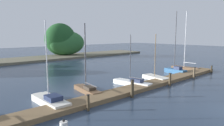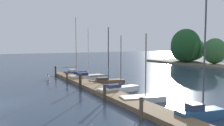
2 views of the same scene
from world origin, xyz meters
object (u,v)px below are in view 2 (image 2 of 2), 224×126
(sailboat_5, at_px, (201,111))
(mooring_piling_1, at_px, (67,77))
(sailboat_4, at_px, (144,98))
(channel_buoy_1, at_px, (48,78))
(mooring_piling_2, at_px, (80,81))
(sailboat_2, at_px, (107,80))
(mooring_piling_4, at_px, (141,109))
(sailboat_0, at_px, (75,72))
(mooring_piling_0, at_px, (56,71))
(sailboat_1, at_px, (87,76))
(mooring_piling_3, at_px, (105,93))
(sailboat_3, at_px, (119,89))

(sailboat_5, relative_size, mooring_piling_1, 7.09)
(sailboat_4, xyz_separation_m, channel_buoy_1, (-13.94, -4.19, 0.02))
(sailboat_4, distance_m, sailboat_5, 5.15)
(sailboat_4, bearing_deg, mooring_piling_2, 122.21)
(sailboat_2, xyz_separation_m, mooring_piling_4, (12.48, -3.77, 0.32))
(sailboat_0, relative_size, mooring_piling_2, 5.27)
(sailboat_0, distance_m, sailboat_2, 8.77)
(mooring_piling_0, distance_m, mooring_piling_4, 20.63)
(sailboat_1, xyz_separation_m, mooring_piling_2, (5.74, -2.90, 0.42))
(mooring_piling_1, xyz_separation_m, mooring_piling_3, (9.93, -0.04, 0.09))
(sailboat_2, relative_size, mooring_piling_0, 4.64)
(sailboat_0, relative_size, mooring_piling_0, 6.00)
(mooring_piling_1, relative_size, channel_buoy_1, 1.65)
(mooring_piling_1, relative_size, mooring_piling_2, 0.76)
(sailboat_1, distance_m, sailboat_5, 17.74)
(mooring_piling_4, bearing_deg, mooring_piling_2, 179.66)
(sailboat_3, bearing_deg, channel_buoy_1, 104.49)
(sailboat_1, bearing_deg, mooring_piling_4, -100.34)
(mooring_piling_0, bearing_deg, sailboat_5, 7.88)
(sailboat_0, relative_size, mooring_piling_1, 6.92)
(mooring_piling_2, bearing_deg, mooring_piling_1, 179.87)
(mooring_piling_1, distance_m, channel_buoy_1, 3.10)
(sailboat_1, relative_size, channel_buoy_1, 8.88)
(mooring_piling_3, bearing_deg, mooring_piling_0, 179.33)
(mooring_piling_4, distance_m, channel_buoy_1, 17.75)
(sailboat_4, relative_size, mooring_piling_1, 4.54)
(sailboat_2, distance_m, mooring_piling_2, 4.17)
(mooring_piling_2, xyz_separation_m, mooring_piling_3, (5.55, -0.03, -0.09))
(mooring_piling_0, bearing_deg, sailboat_4, 8.52)
(sailboat_4, height_order, mooring_piling_2, sailboat_4)
(sailboat_3, height_order, mooring_piling_2, sailboat_3)
(mooring_piling_0, height_order, mooring_piling_1, mooring_piling_0)
(mooring_piling_3, xyz_separation_m, channel_buoy_1, (-12.62, -1.48, -0.38))
(sailboat_4, bearing_deg, sailboat_0, 99.65)
(sailboat_5, bearing_deg, sailboat_4, 102.48)
(sailboat_2, distance_m, sailboat_4, 8.80)
(sailboat_1, xyz_separation_m, sailboat_5, (17.74, 0.30, 0.15))
(sailboat_3, height_order, sailboat_4, sailboat_4)
(sailboat_0, height_order, sailboat_1, sailboat_0)
(sailboat_3, distance_m, mooring_piling_0, 13.14)
(sailboat_3, relative_size, mooring_piling_2, 3.42)
(mooring_piling_2, height_order, mooring_piling_4, mooring_piling_2)
(sailboat_5, relative_size, mooring_piling_4, 5.91)
(sailboat_0, distance_m, mooring_piling_4, 21.46)
(sailboat_3, relative_size, mooring_piling_3, 3.88)
(sailboat_2, distance_m, mooring_piling_0, 8.89)
(mooring_piling_3, relative_size, channel_buoy_1, 1.91)
(sailboat_1, xyz_separation_m, sailboat_3, (8.63, -0.24, -0.02))
(sailboat_5, height_order, mooring_piling_4, sailboat_5)
(sailboat_3, distance_m, mooring_piling_1, 7.74)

